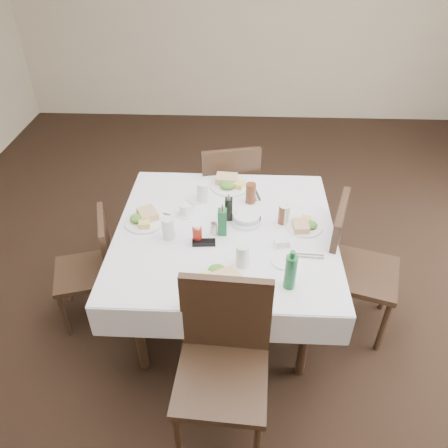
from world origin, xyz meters
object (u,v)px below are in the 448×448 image
at_px(chair_east, 350,260).
at_px(ketchup_bottle, 197,234).
at_px(chair_north, 229,189).
at_px(water_e, 284,214).
at_px(bread_basket, 246,218).
at_px(dining_table, 225,238).
at_px(chair_west, 95,263).
at_px(water_s, 242,256).
at_px(chair_south, 224,354).
at_px(water_w, 168,228).
at_px(oil_cruet_green, 222,221).
at_px(oil_cruet_dark, 229,208).
at_px(water_n, 203,192).
at_px(green_bottle, 291,271).
at_px(coffee_mug, 185,210).

distance_m(chair_east, ketchup_bottle, 1.03).
xyz_separation_m(chair_north, water_e, (0.38, -0.74, 0.28)).
bearing_deg(bread_basket, dining_table, -148.32).
relative_size(chair_west, water_s, 5.80).
relative_size(chair_south, water_e, 7.55).
xyz_separation_m(water_w, oil_cruet_green, (0.33, 0.05, 0.03)).
distance_m(bread_basket, oil_cruet_green, 0.21).
xyz_separation_m(chair_north, bread_basket, (0.14, -0.75, 0.25)).
distance_m(water_e, oil_cruet_dark, 0.36).
relative_size(water_w, oil_cruet_green, 0.62).
bearing_deg(dining_table, chair_north, 90.40).
distance_m(chair_west, bread_basket, 1.08).
height_order(chair_north, ketchup_bottle, chair_north).
xyz_separation_m(chair_south, water_n, (-0.19, 1.13, 0.27)).
distance_m(chair_east, water_n, 1.09).
height_order(dining_table, ketchup_bottle, ketchup_bottle).
xyz_separation_m(chair_west, water_s, (1.00, -0.30, 0.36)).
xyz_separation_m(water_n, water_w, (-0.18, -0.41, -0.00)).
distance_m(oil_cruet_green, green_bottle, 0.59).
xyz_separation_m(chair_west, green_bottle, (1.26, -0.46, 0.40)).
distance_m(dining_table, water_n, 0.39).
height_order(water_s, oil_cruet_dark, oil_cruet_dark).
height_order(chair_west, ketchup_bottle, ketchup_bottle).
relative_size(water_s, oil_cruet_dark, 0.70).
height_order(chair_south, water_w, chair_south).
distance_m(chair_east, water_e, 0.54).
bearing_deg(water_e, coffee_mug, 175.17).
xyz_separation_m(chair_south, green_bottle, (0.34, 0.32, 0.30)).
bearing_deg(water_w, water_s, -27.39).
height_order(chair_north, green_bottle, green_bottle).
distance_m(dining_table, coffee_mug, 0.33).
distance_m(water_n, coffee_mug, 0.20).
height_order(dining_table, bread_basket, bread_basket).
relative_size(water_n, ketchup_bottle, 1.14).
relative_size(dining_table, chair_south, 1.41).
bearing_deg(oil_cruet_dark, chair_east, -9.88).
height_order(chair_north, oil_cruet_green, oil_cruet_green).
bearing_deg(green_bottle, water_s, 148.02).
xyz_separation_m(chair_north, chair_west, (-0.89, -0.87, -0.07)).
bearing_deg(chair_west, water_e, 5.86).
distance_m(dining_table, bread_basket, 0.19).
relative_size(chair_east, chair_west, 1.16).
xyz_separation_m(water_s, oil_cruet_dark, (-0.09, 0.45, 0.02)).
xyz_separation_m(chair_north, ketchup_bottle, (-0.16, -0.96, 0.28)).
xyz_separation_m(water_n, oil_cruet_dark, (0.19, -0.20, 0.01)).
relative_size(chair_south, water_n, 6.81).
xyz_separation_m(dining_table, chair_south, (0.03, -0.81, -0.12)).
bearing_deg(chair_north, chair_east, -45.87).
relative_size(water_n, bread_basket, 0.76).
distance_m(water_w, oil_cruet_green, 0.34).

